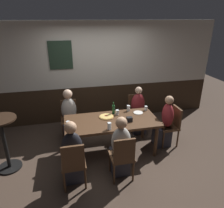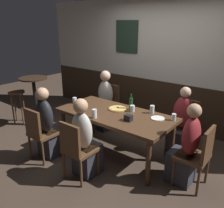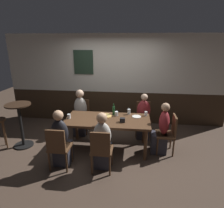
# 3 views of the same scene
# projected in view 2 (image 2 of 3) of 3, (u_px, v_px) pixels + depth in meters

# --- Properties ---
(ground_plane) EXTENTS (12.00, 12.00, 0.00)m
(ground_plane) POSITION_uv_depth(u_px,v_px,m) (115.00, 154.00, 4.00)
(ground_plane) COLOR #423328
(wall_back) EXTENTS (6.40, 0.13, 2.60)m
(wall_back) POSITION_uv_depth(u_px,v_px,m) (164.00, 64.00, 4.80)
(wall_back) COLOR #332316
(wall_back) RESTS_ON ground_plane
(dining_table) EXTENTS (1.88, 0.90, 0.74)m
(dining_table) POSITION_uv_depth(u_px,v_px,m) (115.00, 117.00, 3.79)
(dining_table) COLOR #472D1C
(dining_table) RESTS_ON ground_plane
(chair_head_east) EXTENTS (0.40, 0.40, 0.88)m
(chair_head_east) POSITION_uv_depth(u_px,v_px,m) (198.00, 154.00, 3.05)
(chair_head_east) COLOR #513521
(chair_head_east) RESTS_ON ground_plane
(chair_right_far) EXTENTS (0.40, 0.40, 0.88)m
(chair_right_far) POSITION_uv_depth(u_px,v_px,m) (185.00, 123.00, 4.00)
(chair_right_far) COLOR #513521
(chair_right_far) RESTS_ON ground_plane
(chair_left_far) EXTENTS (0.40, 0.40, 0.88)m
(chair_left_far) POSITION_uv_depth(u_px,v_px,m) (109.00, 103.00, 4.97)
(chair_left_far) COLOR #513521
(chair_left_far) RESTS_ON ground_plane
(chair_mid_near) EXTENTS (0.40, 0.40, 0.88)m
(chair_mid_near) POSITION_uv_depth(u_px,v_px,m) (76.00, 148.00, 3.20)
(chair_mid_near) COLOR #513521
(chair_mid_near) RESTS_ON ground_plane
(chair_left_near) EXTENTS (0.40, 0.40, 0.88)m
(chair_left_near) POSITION_uv_depth(u_px,v_px,m) (40.00, 131.00, 3.69)
(chair_left_near) COLOR #513521
(chair_left_near) RESTS_ON ground_plane
(person_head_east) EXTENTS (0.37, 0.34, 1.16)m
(person_head_east) POSITION_uv_depth(u_px,v_px,m) (186.00, 151.00, 3.15)
(person_head_east) COLOR #2D2D38
(person_head_east) RESTS_ON ground_plane
(person_right_far) EXTENTS (0.34, 0.37, 1.15)m
(person_right_far) POSITION_uv_depth(u_px,v_px,m) (181.00, 127.00, 3.88)
(person_right_far) COLOR #2D2D38
(person_right_far) RESTS_ON ground_plane
(person_left_far) EXTENTS (0.34, 0.37, 1.21)m
(person_left_far) POSITION_uv_depth(u_px,v_px,m) (104.00, 104.00, 4.84)
(person_left_far) COLOR #2D2D38
(person_left_far) RESTS_ON ground_plane
(person_mid_near) EXTENTS (0.34, 0.37, 1.17)m
(person_mid_near) POSITION_uv_depth(u_px,v_px,m) (85.00, 143.00, 3.32)
(person_mid_near) COLOR #2D2D38
(person_mid_near) RESTS_ON ground_plane
(person_left_near) EXTENTS (0.34, 0.37, 1.18)m
(person_left_near) POSITION_uv_depth(u_px,v_px,m) (48.00, 128.00, 3.80)
(person_left_near) COLOR #2D2D38
(person_left_near) RESTS_ON ground_plane
(pizza) EXTENTS (0.30, 0.30, 0.03)m
(pizza) POSITION_uv_depth(u_px,v_px,m) (118.00, 109.00, 3.92)
(pizza) COLOR tan
(pizza) RESTS_ON dining_table
(highball_clear) EXTENTS (0.06, 0.06, 0.10)m
(highball_clear) POSITION_uv_depth(u_px,v_px,m) (174.00, 117.00, 3.47)
(highball_clear) COLOR silver
(highball_clear) RESTS_ON dining_table
(tumbler_water) EXTENTS (0.07, 0.07, 0.10)m
(tumbler_water) POSITION_uv_depth(u_px,v_px,m) (75.00, 101.00, 4.20)
(tumbler_water) COLOR silver
(tumbler_water) RESTS_ON dining_table
(tumbler_short) EXTENTS (0.07, 0.07, 0.14)m
(tumbler_short) POSITION_uv_depth(u_px,v_px,m) (94.00, 114.00, 3.55)
(tumbler_short) COLOR silver
(tumbler_short) RESTS_ON dining_table
(pint_glass_stout) EXTENTS (0.08, 0.08, 0.10)m
(pint_glass_stout) POSITION_uv_depth(u_px,v_px,m) (132.00, 109.00, 3.81)
(pint_glass_stout) COLOR silver
(pint_glass_stout) RESTS_ON dining_table
(pint_glass_pale) EXTENTS (0.07, 0.07, 0.13)m
(pint_glass_pale) POSITION_uv_depth(u_px,v_px,m) (152.00, 110.00, 3.74)
(pint_glass_pale) COLOR silver
(pint_glass_pale) RESTS_ON dining_table
(beer_bottle_green) EXTENTS (0.06, 0.06, 0.27)m
(beer_bottle_green) POSITION_uv_depth(u_px,v_px,m) (131.00, 103.00, 3.88)
(beer_bottle_green) COLOR #194723
(beer_bottle_green) RESTS_ON dining_table
(plate_white_large) EXTENTS (0.21, 0.21, 0.01)m
(plate_white_large) POSITION_uv_depth(u_px,v_px,m) (158.00, 118.00, 3.54)
(plate_white_large) COLOR white
(plate_white_large) RESTS_ON dining_table
(condiment_caddy) EXTENTS (0.11, 0.09, 0.09)m
(condiment_caddy) POSITION_uv_depth(u_px,v_px,m) (128.00, 118.00, 3.45)
(condiment_caddy) COLOR black
(condiment_caddy) RESTS_ON dining_table
(side_bar_table) EXTENTS (0.56, 0.56, 1.05)m
(side_bar_table) POSITION_uv_depth(u_px,v_px,m) (35.00, 98.00, 4.91)
(side_bar_table) COLOR black
(side_bar_table) RESTS_ON ground_plane
(bar_stool) EXTENTS (0.34, 0.34, 0.72)m
(bar_stool) POSITION_uv_depth(u_px,v_px,m) (17.00, 98.00, 5.08)
(bar_stool) COLOR #513521
(bar_stool) RESTS_ON ground_plane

